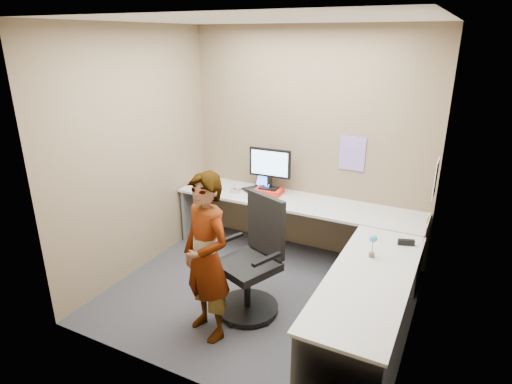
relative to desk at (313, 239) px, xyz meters
The scene contains 21 objects.
ground 0.83m from the desk, 138.54° to the right, with size 3.00×3.00×0.00m, color #29292E.
wall_back 1.27m from the desk, 115.54° to the left, with size 3.00×3.00×0.00m, color brown.
wall_right 1.36m from the desk, 19.95° to the right, with size 2.70×2.70×0.00m, color brown.
wall_left 2.12m from the desk, 168.73° to the right, with size 2.70×2.70×0.00m, color brown.
ceiling 2.19m from the desk, 138.54° to the right, with size 3.00×3.00×0.00m, color white.
desk is the anchor object (origin of this frame).
paper_ream 1.07m from the desk, 141.16° to the left, with size 0.33×0.24×0.07m, color red.
monitor 1.18m from the desk, 140.38° to the left, with size 0.53×0.16×0.50m.
laptop 1.21m from the desk, 144.51° to the left, with size 0.42×0.41×0.23m.
trackball_mouse 1.33m from the desk, 157.35° to the left, with size 0.12×0.08×0.07m.
origami 0.95m from the desk, 152.85° to the left, with size 0.10×0.10×0.06m, color white.
stapler 0.93m from the desk, ahead, with size 0.15×0.04×0.06m, color black.
flower 0.83m from the desk, 29.37° to the right, with size 0.07×0.07×0.22m.
calendar_purple 1.15m from the desk, 82.85° to the left, with size 0.30×0.01×0.40m, color #846BB7.
calendar_white 1.35m from the desk, 26.02° to the left, with size 0.01×0.28×0.38m, color white.
sticky_note_a 1.13m from the desk, ahead, with size 0.01×0.07×0.07m, color #F2E059.
sticky_note_b 1.10m from the desk, 11.49° to the left, with size 0.01×0.07×0.07m, color pink.
sticky_note_c 1.08m from the desk, ahead, with size 0.01×0.07×0.07m, color pink.
sticky_note_d 1.15m from the desk, 16.61° to the left, with size 0.01×0.07×0.07m, color #F2E059.
office_chair 0.74m from the desk, 121.86° to the right, with size 0.67×0.66×1.15m.
person 1.27m from the desk, 117.56° to the right, with size 0.56×0.37×1.54m, color #999399.
Camera 1 is at (1.72, -3.44, 2.57)m, focal length 30.00 mm.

